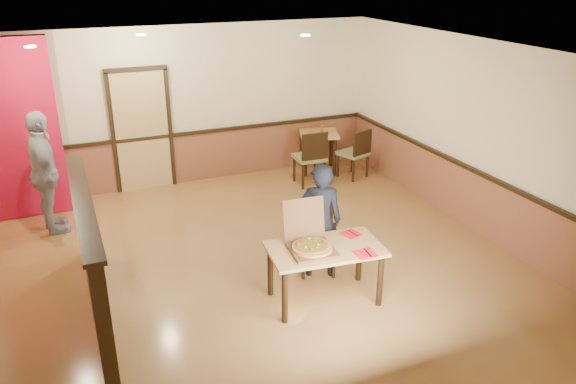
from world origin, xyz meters
The scene contains 26 objects.
floor centered at (0.00, 0.00, 0.00)m, with size 7.00×7.00×0.00m, color #B37F45.
ceiling centered at (0.00, 0.00, 2.80)m, with size 7.00×7.00×0.00m, color black.
wall_back centered at (0.00, 3.50, 1.40)m, with size 7.00×7.00×0.00m, color beige.
wall_right centered at (3.50, 0.00, 1.40)m, with size 7.00×7.00×0.00m, color beige.
wainscot_back centered at (0.00, 3.47, 0.45)m, with size 7.00×0.04×0.90m, color brown.
chair_rail_back centered at (0.00, 3.45, 0.92)m, with size 7.00×0.06×0.06m, color black.
wainscot_right centered at (3.47, 0.00, 0.45)m, with size 0.04×7.00×0.90m, color brown.
chair_rail_right centered at (3.45, 0.00, 0.92)m, with size 0.06×7.00×0.06m, color black.
back_door centered at (-0.80, 3.46, 1.05)m, with size 0.90×0.06×2.10m, color tan.
booth_partition centered at (-2.00, -0.20, 0.74)m, with size 0.20×3.10×1.44m.
red_accent_panel centered at (-2.90, 3.00, 1.40)m, with size 1.60×0.20×2.78m, color #BC0D33.
spot_a centered at (-2.30, 1.80, 2.78)m, with size 0.14×0.14×0.02m, color #FED8B2.
spot_b centered at (-0.80, 2.50, 2.78)m, with size 0.14×0.14×0.02m, color #FED8B2.
spot_c centered at (1.40, 1.50, 2.78)m, with size 0.14×0.14×0.02m, color #FED8B2.
main_table centered at (0.53, -1.03, 0.60)m, with size 1.40×0.89×0.71m.
diner_chair centered at (0.77, -0.31, 0.52)m, with size 0.60×0.60×0.96m.
side_chair_left centered at (1.96, 2.42, 0.56)m, with size 0.52×0.52×1.02m.
side_chair_right centered at (2.89, 2.43, 0.52)m, with size 0.59×0.59×0.94m.
side_table centered at (2.42, 3.05, 0.59)m, with size 0.92×0.92×0.77m.
diner centered at (0.74, -0.46, 0.76)m, with size 0.56×0.37×1.52m, color black.
passerby centered at (-2.40, 2.23, 0.93)m, with size 1.09×0.45×1.85m, color #9A9AA3.
pizza_box centered at (0.35, -1.00, 0.78)m, with size 0.55×0.63×0.53m.
pizza centered at (0.35, -1.06, 0.76)m, with size 0.46×0.46×0.03m, color #CF864B.
napkin_near centered at (0.88, -1.34, 0.71)m, with size 0.23×0.23×0.01m.
napkin_far centered at (0.97, -0.85, 0.71)m, with size 0.26×0.26×0.01m.
condiment centered at (2.47, 3.04, 0.84)m, with size 0.06×0.06×0.14m, color #9B511C.
Camera 1 is at (-2.10, -6.18, 3.80)m, focal length 35.00 mm.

